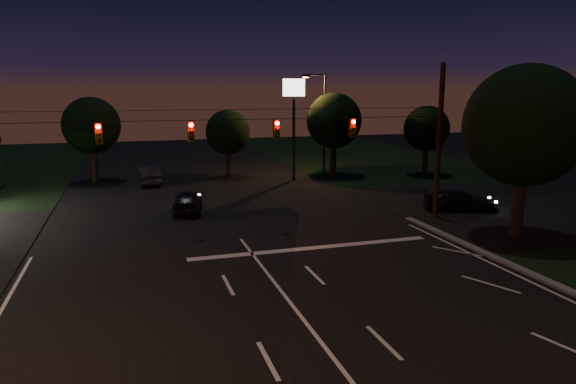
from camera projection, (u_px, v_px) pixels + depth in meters
name	position (u px, v px, depth m)	size (l,w,h in m)	color
cross_street_right	(532.00, 205.00, 33.83)	(20.00, 16.00, 0.02)	black
stop_bar	(313.00, 248.00, 24.66)	(12.00, 0.50, 0.01)	silver
utility_pole_right	(435.00, 218.00, 30.56)	(0.30, 0.30, 9.00)	black
signal_span	(235.00, 129.00, 25.96)	(24.00, 0.40, 1.56)	black
pole_sign_right	(294.00, 106.00, 42.24)	(1.80, 0.30, 8.40)	black
street_light_right_far	(322.00, 116.00, 45.25)	(2.20, 0.35, 9.00)	black
tree_right_near	(523.00, 127.00, 25.38)	(6.00, 6.00, 8.76)	black
tree_far_b	(92.00, 126.00, 41.77)	(4.60, 4.60, 6.98)	black
tree_far_c	(228.00, 133.00, 44.15)	(3.80, 3.80, 5.86)	black
tree_far_d	(334.00, 121.00, 44.75)	(4.80, 4.80, 7.30)	black
tree_far_e	(426.00, 129.00, 45.32)	(4.00, 4.00, 6.18)	black
car_oncoming_a	(188.00, 201.00, 31.71)	(1.68, 4.16, 1.42)	black
car_oncoming_b	(149.00, 175.00, 41.40)	(1.55, 4.44, 1.46)	black
car_cross	(460.00, 200.00, 32.25)	(1.86, 4.58, 1.33)	black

